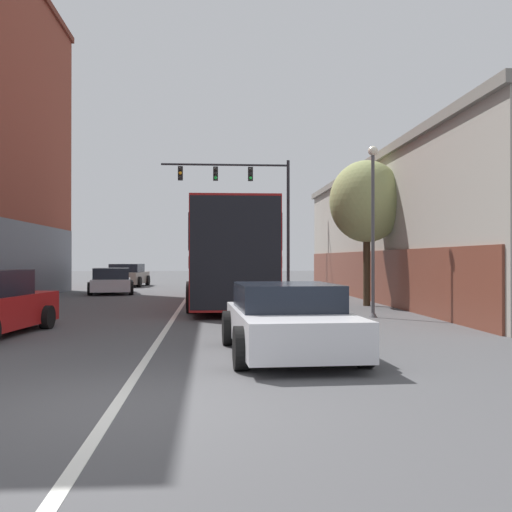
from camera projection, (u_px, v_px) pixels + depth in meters
ground_plane at (115, 407)px, 6.81m from camera, size 160.00×160.00×0.00m
lane_center_line at (183, 304)px, 22.59m from camera, size 0.14×43.63×0.01m
building_right_storefront at (456, 228)px, 25.45m from camera, size 8.30×24.93×5.76m
bus at (230, 252)px, 22.61m from camera, size 2.98×12.54×3.50m
hatchback_foreground at (288, 320)px, 10.59m from camera, size 2.29×4.43×1.25m
parked_car_left_mid at (128, 276)px, 37.22m from camera, size 2.44×4.52×1.40m
parked_car_left_far at (111, 281)px, 29.27m from camera, size 2.51×4.37×1.26m
traffic_signal_gantry at (249, 194)px, 34.62m from camera, size 7.43×0.36×7.45m
street_lamp at (373, 225)px, 17.35m from camera, size 0.28×0.28×4.98m
street_tree_near at (367, 202)px, 21.68m from camera, size 2.70×2.43×5.28m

